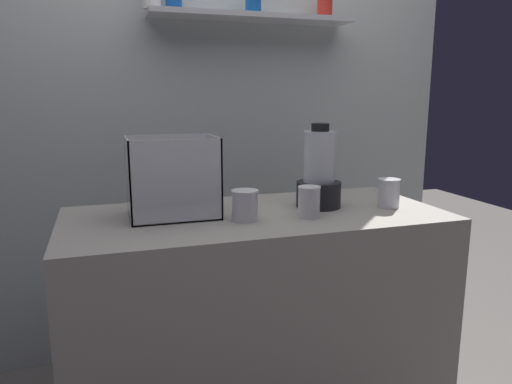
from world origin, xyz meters
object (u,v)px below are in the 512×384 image
(juice_cup_orange_left, at_px, (309,204))
(carrot_display_bin, at_px, (171,192))
(blender_pitcher, at_px, (319,175))
(juice_cup_beet_middle, at_px, (389,195))
(juice_cup_orange_far_left, at_px, (245,207))

(juice_cup_orange_left, bearing_deg, carrot_display_bin, 160.56)
(blender_pitcher, relative_size, juice_cup_beet_middle, 2.90)
(carrot_display_bin, relative_size, juice_cup_orange_far_left, 2.91)
(juice_cup_orange_far_left, distance_m, juice_cup_orange_left, 0.23)
(blender_pitcher, height_order, juice_cup_orange_far_left, blender_pitcher)
(blender_pitcher, relative_size, juice_cup_orange_left, 2.90)
(juice_cup_orange_far_left, height_order, juice_cup_orange_left, juice_cup_orange_left)
(carrot_display_bin, distance_m, juice_cup_beet_middle, 0.84)
(blender_pitcher, height_order, juice_cup_orange_left, blender_pitcher)
(blender_pitcher, bearing_deg, juice_cup_orange_far_left, -161.46)
(blender_pitcher, xyz_separation_m, juice_cup_orange_left, (-0.10, -0.14, -0.08))
(carrot_display_bin, bearing_deg, blender_pitcher, -2.61)
(carrot_display_bin, height_order, juice_cup_orange_far_left, carrot_display_bin)
(juice_cup_orange_far_left, relative_size, juice_cup_beet_middle, 0.96)
(juice_cup_orange_far_left, distance_m, juice_cup_beet_middle, 0.59)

